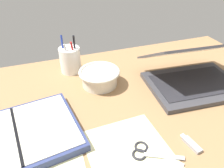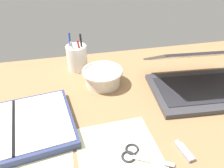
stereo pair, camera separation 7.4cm
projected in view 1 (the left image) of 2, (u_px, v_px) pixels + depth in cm
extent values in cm
cube|color=#936D47|center=(133.00, 122.00, 70.43)|extent=(140.00, 100.00, 2.00)
cube|color=#38383D|center=(194.00, 85.00, 84.52)|extent=(36.50, 27.64, 1.80)
cube|color=#232328|center=(194.00, 83.00, 83.94)|extent=(31.80, 20.35, 0.24)
cube|color=#38383D|center=(191.00, 50.00, 82.94)|extent=(36.27, 24.72, 13.14)
cube|color=silver|center=(192.00, 51.00, 82.74)|extent=(33.31, 22.10, 11.48)
cylinder|color=silver|center=(100.00, 78.00, 84.62)|extent=(13.49, 13.49, 5.84)
torus|color=silver|center=(99.00, 72.00, 82.98)|extent=(15.87, 15.87, 1.27)
cylinder|color=white|center=(70.00, 60.00, 91.99)|extent=(8.68, 8.68, 10.75)
cylinder|color=black|center=(75.00, 52.00, 90.32)|extent=(1.43, 4.36, 15.63)
cylinder|color=#233899|center=(64.00, 54.00, 89.78)|extent=(1.31, 5.14, 14.67)
cylinder|color=#B21E1E|center=(74.00, 56.00, 89.72)|extent=(2.54, 2.32, 13.37)
cylinder|color=#B7B7BC|center=(68.00, 58.00, 88.98)|extent=(2.43, 1.66, 12.51)
cube|color=navy|center=(18.00, 137.00, 61.99)|extent=(37.29, 30.60, 2.52)
cube|color=silver|center=(46.00, 124.00, 64.32)|extent=(18.90, 25.91, 0.30)
cube|color=black|center=(16.00, 133.00, 61.12)|extent=(4.09, 23.85, 0.30)
cube|color=#B7B7BC|center=(164.00, 156.00, 57.40)|extent=(9.98, 5.74, 0.30)
cube|color=#B7B7BC|center=(164.00, 157.00, 57.57)|extent=(7.66, 8.87, 0.30)
torus|color=#232328|center=(139.00, 155.00, 58.21)|extent=(3.90, 3.90, 0.70)
torus|color=#232328|center=(141.00, 147.00, 60.34)|extent=(3.90, 3.90, 0.70)
cube|color=#F4EFB2|center=(132.00, 158.00, 57.65)|extent=(22.93, 28.32, 0.16)
cube|color=#99999E|center=(192.00, 145.00, 60.73)|extent=(2.83, 6.22, 1.00)
cube|color=silver|center=(183.00, 136.00, 63.36)|extent=(1.36, 1.36, 0.60)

